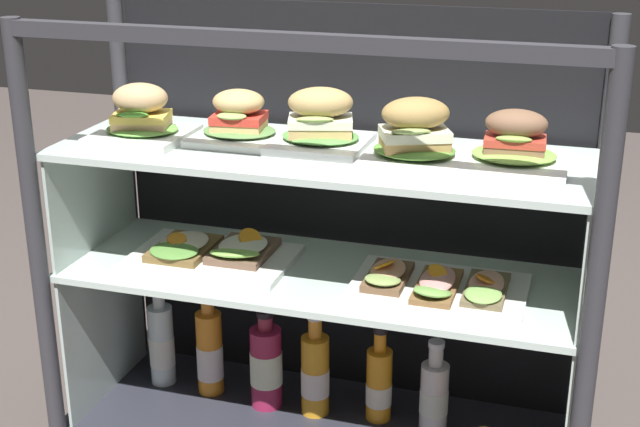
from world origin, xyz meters
TOP-DOWN VIEW (x-y plane):
  - case_frame at (0.00, 0.10)m, footprint 1.11×0.42m
  - riser_lower_tier at (0.00, 0.00)m, footprint 1.04×0.34m
  - shelf_lower_glass at (0.00, 0.00)m, footprint 1.06×0.36m
  - riser_upper_tier at (0.00, 0.00)m, footprint 1.04×0.34m
  - shelf_upper_glass at (0.00, 0.00)m, footprint 1.06×0.36m
  - plated_roll_sandwich_mid_right at (-0.37, -0.03)m, footprint 0.19×0.19m
  - plated_roll_sandwich_near_left_corner at (-0.18, 0.03)m, footprint 0.18×0.18m
  - plated_roll_sandwich_center at (-0.01, 0.02)m, footprint 0.18×0.18m
  - plated_roll_sandwich_left_of_center at (0.19, -0.02)m, footprint 0.19×0.19m
  - plated_roll_sandwich_mid_left at (0.37, 0.01)m, footprint 0.20×0.20m
  - open_sandwich_tray_right_of_center at (-0.24, -0.01)m, footprint 0.34×0.22m
  - open_sandwich_tray_far_right at (0.25, -0.03)m, footprint 0.34×0.23m
  - juice_bottle_front_second at (-0.41, 0.07)m, footprint 0.06×0.06m
  - juice_bottle_back_center at (-0.29, 0.06)m, footprint 0.06×0.06m
  - juice_bottle_back_left at (-0.14, 0.04)m, footprint 0.07×0.07m
  - juice_bottle_front_right_end at (-0.03, 0.05)m, footprint 0.06×0.06m
  - juice_bottle_back_right at (0.12, 0.07)m, footprint 0.06×0.06m
  - juice_bottle_front_left_end at (0.24, 0.06)m, footprint 0.06×0.06m

SIDE VIEW (x-z plane):
  - juice_bottle_front_left_end at x=0.24m, z-range 0.02..0.23m
  - juice_bottle_back_right at x=0.12m, z-range 0.02..0.24m
  - juice_bottle_front_right_end at x=-0.03m, z-range 0.02..0.26m
  - juice_bottle_front_second at x=-0.41m, z-range 0.02..0.26m
  - juice_bottle_back_left at x=-0.14m, z-range 0.03..0.26m
  - juice_bottle_back_center at x=-0.29m, z-range 0.02..0.28m
  - riser_lower_tier at x=0.00m, z-range 0.04..0.39m
  - shelf_lower_glass at x=0.00m, z-range 0.39..0.41m
  - open_sandwich_tray_far_right at x=0.25m, z-range 0.40..0.46m
  - open_sandwich_tray_right_of_center at x=-0.24m, z-range 0.40..0.46m
  - case_frame at x=0.00m, z-range 0.04..0.97m
  - riser_upper_tier at x=0.00m, z-range 0.41..0.65m
  - shelf_upper_glass at x=0.00m, z-range 0.65..0.67m
  - plated_roll_sandwich_mid_left at x=0.37m, z-range 0.65..0.76m
  - plated_roll_sandwich_near_left_corner at x=-0.18m, z-range 0.65..0.76m
  - plated_roll_sandwich_mid_right at x=-0.37m, z-range 0.65..0.77m
  - plated_roll_sandwich_center at x=-0.01m, z-range 0.65..0.78m
  - plated_roll_sandwich_left_of_center at x=0.19m, z-range 0.65..0.78m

